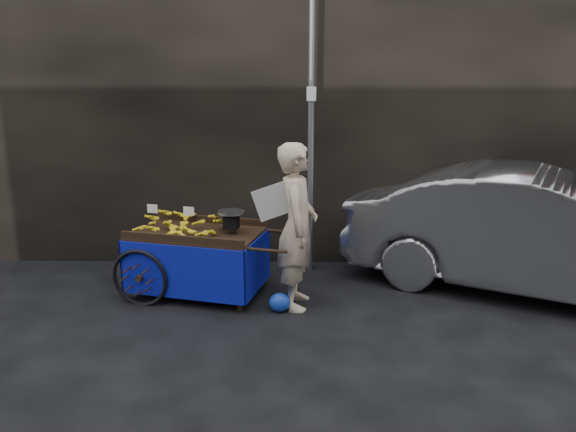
{
  "coord_description": "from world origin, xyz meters",
  "views": [
    {
      "loc": [
        0.08,
        -6.09,
        2.72
      ],
      "look_at": [
        0.01,
        0.5,
        0.98
      ],
      "focal_mm": 35.0,
      "sensor_mm": 36.0,
      "label": 1
    }
  ],
  "objects_px": {
    "banana_cart": "(194,238)",
    "parked_car": "(539,233)",
    "vendor": "(297,226)",
    "plastic_bag": "(280,303)"
  },
  "relations": [
    {
      "from": "banana_cart",
      "to": "plastic_bag",
      "type": "height_order",
      "value": "banana_cart"
    },
    {
      "from": "banana_cart",
      "to": "vendor",
      "type": "xyz_separation_m",
      "value": [
        1.26,
        -0.38,
        0.26
      ]
    },
    {
      "from": "plastic_bag",
      "to": "parked_car",
      "type": "distance_m",
      "value": 3.3
    },
    {
      "from": "banana_cart",
      "to": "parked_car",
      "type": "xyz_separation_m",
      "value": [
        4.24,
        0.1,
        0.05
      ]
    },
    {
      "from": "vendor",
      "to": "parked_car",
      "type": "relative_size",
      "value": 0.42
    },
    {
      "from": "banana_cart",
      "to": "parked_car",
      "type": "height_order",
      "value": "parked_car"
    },
    {
      "from": "banana_cart",
      "to": "vendor",
      "type": "distance_m",
      "value": 1.34
    },
    {
      "from": "banana_cart",
      "to": "parked_car",
      "type": "relative_size",
      "value": 0.49
    },
    {
      "from": "banana_cart",
      "to": "plastic_bag",
      "type": "distance_m",
      "value": 1.35
    },
    {
      "from": "vendor",
      "to": "plastic_bag",
      "type": "relative_size",
      "value": 7.77
    }
  ]
}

